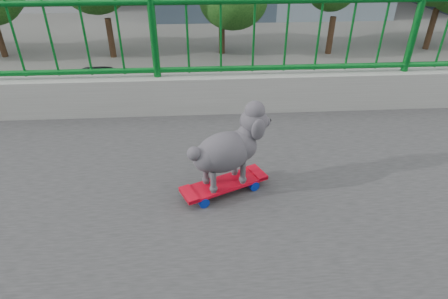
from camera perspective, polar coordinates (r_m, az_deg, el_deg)
road at (r=16.80m, az=-11.28°, el=1.09°), size 18.00×90.00×0.02m
skateboard at (r=2.12m, az=0.06°, el=-5.48°), size 0.34×0.52×0.07m
poodle at (r=1.99m, az=0.75°, el=0.32°), size 0.33×0.47×0.42m
car_0 at (r=11.26m, az=-22.33°, el=-14.40°), size 1.59×3.96×1.35m
car_4 at (r=22.23m, az=-17.92°, el=10.11°), size 1.89×4.69×1.60m
car_7 at (r=16.10m, az=8.22°, el=2.74°), size 1.91×4.69×1.36m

